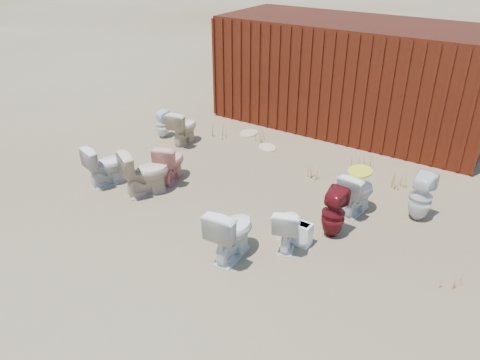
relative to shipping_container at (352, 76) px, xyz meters
The scene contains 22 objects.
ground 5.34m from the shipping_container, 90.00° to the right, with size 100.00×100.00×0.00m, color brown.
shipping_container is the anchor object (origin of this frame).
toilet_front_a 5.82m from the shipping_container, 115.77° to the right, with size 0.43×0.76×0.77m, color silver.
toilet_front_pink 4.80m from the shipping_container, 110.26° to the right, with size 0.42×0.74×0.75m, color #E28F83.
toilet_front_c 5.81m from the shipping_container, 83.99° to the right, with size 0.47×0.82×0.84m, color white.
toilet_front_maroon 4.80m from the shipping_container, 70.47° to the right, with size 0.35×0.36×0.78m, color #601014.
toilet_front_e 5.27m from the shipping_container, 77.29° to the right, with size 0.38×0.67×0.69m, color white.
toilet_back_a 4.44m from the shipping_container, 136.46° to the right, with size 0.29×0.29×0.63m, color white.
toilet_back_beige_left 4.00m from the shipping_container, 130.20° to the right, with size 0.43×0.75×0.76m, color beige.
toilet_back_beige_right 5.39m from the shipping_container, 108.17° to the right, with size 0.47×0.83×0.84m, color beige.
toilet_back_yellowlid 4.06m from the shipping_container, 65.74° to the right, with size 0.41×0.73×0.74m, color silver.
toilet_back_e 4.21m from the shipping_container, 52.09° to the right, with size 0.36×0.37×0.80m, color white.
yellow_lid 4.00m from the shipping_container, 65.74° to the right, with size 0.38×0.47×0.03m, color yellow.
loose_tank 5.16m from the shipping_container, 76.39° to the right, with size 0.50×0.20×0.35m, color white.
loose_lid_near 2.68m from the shipping_container, 133.34° to the right, with size 0.38×0.49×0.02m, color #BFB48A.
loose_lid_far 2.66m from the shipping_container, 111.87° to the right, with size 0.36×0.47×0.02m, color #C9B192.
weed_clump_a 3.23m from the shipping_container, 133.44° to the right, with size 0.36×0.36×0.31m, color #AA8A44.
weed_clump_b 3.05m from the shipping_container, 80.11° to the right, with size 0.32×0.32×0.28m, color #AA8A44.
weed_clump_c 3.31m from the shipping_container, 50.63° to the right, with size 0.36×0.36×0.35m, color #AA8A44.
weed_clump_d 2.53m from the shipping_container, 120.74° to the right, with size 0.30×0.30×0.25m, color #AA8A44.
weed_clump_e 2.50m from the shipping_container, 60.44° to the right, with size 0.34×0.34×0.27m, color #AA8A44.
weed_clump_f 5.86m from the shipping_container, 54.39° to the right, with size 0.28×0.28×0.20m, color #AA8A44.
Camera 1 is at (3.69, -4.95, 4.12)m, focal length 35.00 mm.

